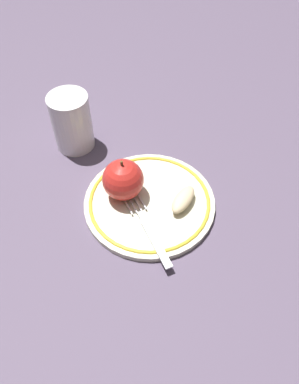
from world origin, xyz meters
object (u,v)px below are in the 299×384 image
(plate, at_px, (150,202))
(apple_slice_front, at_px, (183,200))
(drinking_glass, at_px, (72,122))
(fork, at_px, (147,226))
(apple_red_whole, at_px, (123,180))

(plate, xyz_separation_m, apple_slice_front, (0.05, 0.00, 0.02))
(plate, distance_m, drinking_glass, 0.21)
(apple_slice_front, distance_m, fork, 0.07)
(drinking_glass, bearing_deg, fork, -45.76)
(fork, bearing_deg, drinking_glass, 10.07)
(apple_slice_front, distance_m, drinking_glass, 0.25)
(plate, bearing_deg, apple_slice_front, 2.32)
(plate, relative_size, fork, 1.45)
(apple_red_whole, bearing_deg, fork, -50.55)
(apple_slice_front, bearing_deg, plate, 113.18)
(apple_slice_front, bearing_deg, drinking_glass, 82.48)
(apple_slice_front, height_order, fork, apple_slice_front)
(apple_red_whole, xyz_separation_m, fork, (0.05, -0.06, -0.03))
(apple_slice_front, bearing_deg, apple_red_whole, 108.01)
(fork, xyz_separation_m, drinking_glass, (-0.17, 0.17, 0.04))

